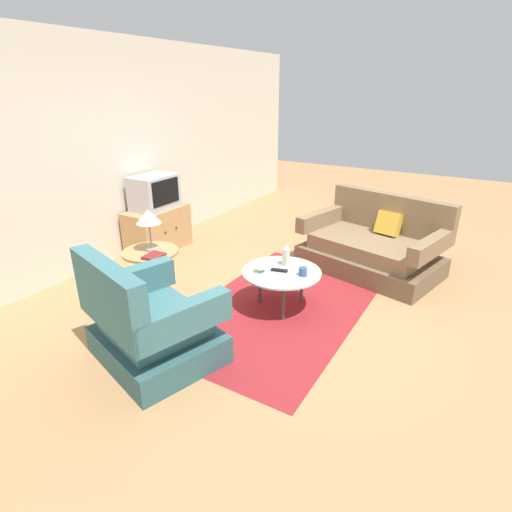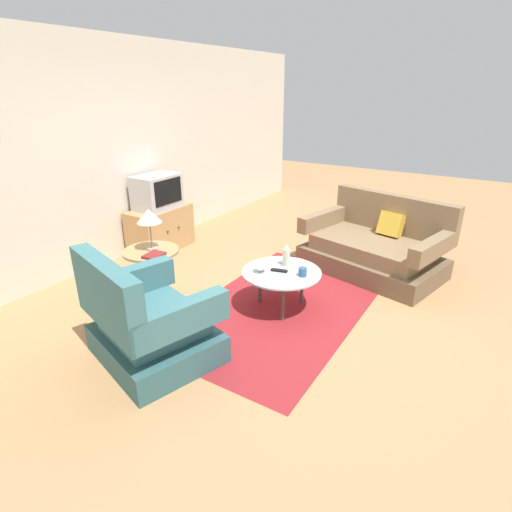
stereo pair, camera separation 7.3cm
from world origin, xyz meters
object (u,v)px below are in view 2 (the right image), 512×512
(coffee_table, at_px, (281,274))
(side_table, at_px, (152,265))
(table_lamp, at_px, (149,217))
(bowl, at_px, (260,269))
(book, at_px, (154,255))
(tv_remote_dark, at_px, (279,270))
(mug, at_px, (303,272))
(armchair, at_px, (148,325))
(tv_stand, at_px, (161,229))
(couch, at_px, (375,248))
(vase, at_px, (286,255))
(television, at_px, (157,192))

(coffee_table, relative_size, side_table, 1.32)
(table_lamp, bearing_deg, bowl, -64.50)
(table_lamp, xyz_separation_m, book, (-0.12, -0.15, -0.33))
(tv_remote_dark, bearing_deg, side_table, 13.09)
(book, bearing_deg, mug, -66.64)
(side_table, bearing_deg, book, -124.16)
(mug, height_order, tv_remote_dark, mug)
(armchair, height_order, tv_stand, armchair)
(armchair, bearing_deg, mug, 77.83)
(couch, bearing_deg, tv_remote_dark, 83.54)
(coffee_table, xyz_separation_m, mug, (0.02, -0.23, 0.08))
(tv_stand, distance_m, vase, 2.24)
(couch, height_order, table_lamp, table_lamp)
(mug, height_order, bowl, mug)
(tv_remote_dark, bearing_deg, table_lamp, 12.34)
(side_table, xyz_separation_m, bowl, (0.49, -0.99, -0.00))
(book, bearing_deg, side_table, 48.56)
(armchair, bearing_deg, bowl, 90.80)
(couch, distance_m, television, 2.92)
(bowl, height_order, tv_remote_dark, bowl)
(tv_stand, distance_m, tv_remote_dark, 2.28)
(bowl, distance_m, book, 1.04)
(tv_remote_dark, bearing_deg, couch, -124.94)
(vase, bearing_deg, book, 131.89)
(tv_remote_dark, bearing_deg, coffee_table, -157.09)
(vase, xyz_separation_m, book, (-0.88, 0.98, 0.09))
(television, bearing_deg, side_table, -138.41)
(armchair, distance_m, side_table, 0.97)
(bowl, bearing_deg, tv_remote_dark, -54.75)
(couch, relative_size, bowl, 14.18)
(mug, distance_m, bowl, 0.42)
(side_table, height_order, mug, side_table)
(bowl, bearing_deg, couch, -23.92)
(coffee_table, xyz_separation_m, tv_remote_dark, (-0.01, 0.02, 0.04))
(side_table, relative_size, television, 0.99)
(mug, xyz_separation_m, book, (-0.73, 1.24, 0.16))
(table_lamp, relative_size, tv_remote_dark, 2.44)
(bowl, relative_size, book, 0.58)
(coffee_table, distance_m, vase, 0.22)
(couch, height_order, vase, couch)
(table_lamp, bearing_deg, tv_stand, 42.14)
(mug, relative_size, tv_remote_dark, 0.73)
(coffee_table, distance_m, tv_remote_dark, 0.05)
(couch, xyz_separation_m, table_lamp, (-2.04, 1.68, 0.66))
(couch, xyz_separation_m, mug, (-1.43, 0.30, 0.17))
(couch, distance_m, side_table, 2.66)
(tv_remote_dark, xyz_separation_m, book, (-0.70, 0.99, 0.19))
(tv_stand, bearing_deg, armchair, -138.17)
(side_table, height_order, table_lamp, table_lamp)
(table_lamp, height_order, book, table_lamp)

